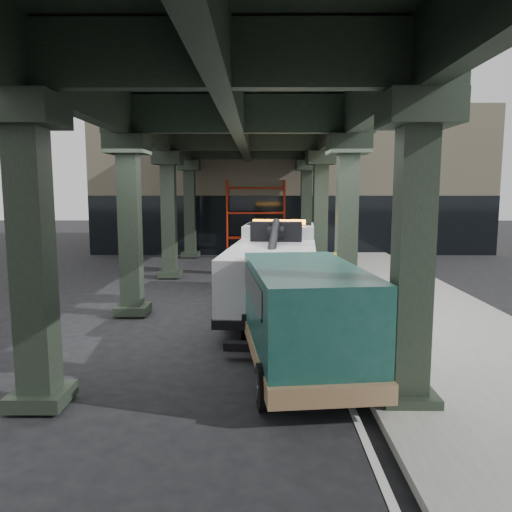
{
  "coord_description": "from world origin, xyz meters",
  "views": [
    {
      "loc": [
        0.18,
        -11.79,
        3.56
      ],
      "look_at": [
        0.09,
        2.0,
        1.7
      ],
      "focal_mm": 35.0,
      "sensor_mm": 36.0,
      "label": 1
    }
  ],
  "objects": [
    {
      "name": "ground",
      "position": [
        0.0,
        0.0,
        0.0
      ],
      "size": [
        90.0,
        90.0,
        0.0
      ],
      "primitive_type": "plane",
      "color": "black",
      "rests_on": "ground"
    },
    {
      "name": "sidewalk",
      "position": [
        4.5,
        2.0,
        0.07
      ],
      "size": [
        5.0,
        40.0,
        0.15
      ],
      "primitive_type": "cube",
      "color": "gray",
      "rests_on": "ground"
    },
    {
      "name": "lane_stripe",
      "position": [
        1.7,
        2.0,
        0.01
      ],
      "size": [
        0.12,
        38.0,
        0.01
      ],
      "primitive_type": "cube",
      "color": "silver",
      "rests_on": "ground"
    },
    {
      "name": "viaduct",
      "position": [
        -0.4,
        2.0,
        5.46
      ],
      "size": [
        7.4,
        32.0,
        6.4
      ],
      "color": "#1F2A20",
      "rests_on": "ground"
    },
    {
      "name": "building",
      "position": [
        2.0,
        20.0,
        4.0
      ],
      "size": [
        22.0,
        10.0,
        8.0
      ],
      "primitive_type": "cube",
      "color": "#C6B793",
      "rests_on": "ground"
    },
    {
      "name": "scaffolding",
      "position": [
        0.0,
        14.64,
        2.11
      ],
      "size": [
        3.08,
        0.88,
        4.0
      ],
      "color": "#AB230D",
      "rests_on": "ground"
    },
    {
      "name": "tow_truck",
      "position": [
        0.68,
        3.0,
        1.31
      ],
      "size": [
        3.04,
        8.35,
        2.68
      ],
      "rotation": [
        0.0,
        0.0,
        -0.1
      ],
      "color": "black",
      "rests_on": "ground"
    },
    {
      "name": "towed_van",
      "position": [
        1.01,
        -2.31,
        1.15
      ],
      "size": [
        2.59,
        5.45,
        2.13
      ],
      "rotation": [
        0.0,
        0.0,
        0.11
      ],
      "color": "#103A33",
      "rests_on": "ground"
    }
  ]
}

